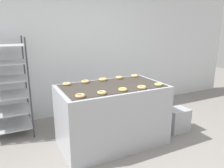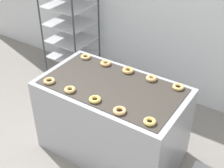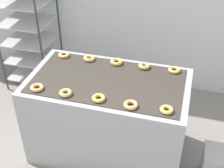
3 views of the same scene
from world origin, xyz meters
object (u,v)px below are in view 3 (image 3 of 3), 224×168
Objects in this scene: donut_near_left at (66,93)px; donut_far_right at (144,66)px; baking_rack_cart at (29,31)px; donut_far_rightmost at (174,70)px; donut_far_leftmost at (64,55)px; glaze_bin at (221,168)px; fryer_machine at (108,117)px; donut_far_left at (89,58)px; donut_near_center at (99,98)px; donut_near_right at (131,105)px; donut_far_center at (116,62)px; donut_near_rightmost at (167,110)px; donut_near_leftmost at (37,88)px.

donut_near_left is 0.87m from donut_far_right.
baking_rack_cart is 2.07m from donut_far_rightmost.
baking_rack_cart is 1.04m from donut_far_leftmost.
donut_near_left is at bearing -173.32° from glaze_bin.
fryer_machine is 0.65m from donut_far_right.
glaze_bin is 1.71m from donut_far_left.
donut_near_left is 0.31m from donut_near_center.
donut_near_right is at bearing -38.05° from baking_rack_cart.
donut_far_rightmost is at bearing 29.16° from fryer_machine.
donut_near_center is 0.69m from donut_far_left.
donut_near_right is (-0.88, -0.18, 0.74)m from glaze_bin.
baking_rack_cart is at bearing 136.86° from donut_near_center.
donut_near_left and donut_near_center have the same top height.
donut_far_center is at bearing 114.95° from donut_near_right.
donut_near_rightmost is 0.96× the size of donut_far_rightmost.
baking_rack_cart is at bearing 139.81° from donut_far_leftmost.
donut_near_rightmost is at bearing -33.17° from baking_rack_cart.
donut_far_leftmost is 1.18m from donut_far_rightmost.
baking_rack_cart is 1.51m from donut_near_leftmost.
donut_near_rightmost is 0.64m from donut_far_rightmost.
donut_near_leftmost is 1.05× the size of donut_far_right.
donut_far_left is at bearing 115.69° from donut_near_center.
glaze_bin is 3.39× the size of donut_near_rightmost.
baking_rack_cart is 4.08× the size of glaze_bin.
donut_far_rightmost is (1.96, -0.65, 0.12)m from baking_rack_cart.
donut_near_leftmost is 0.69m from donut_far_left.
donut_near_rightmost is 0.94× the size of donut_far_left.
donut_near_leftmost and donut_far_rightmost have the same top height.
baking_rack_cart reaches higher than donut_far_rightmost.
donut_near_right and donut_near_rightmost have the same top height.
donut_near_rightmost is (1.19, 0.00, -0.00)m from donut_near_leftmost.
donut_far_leftmost is (-0.59, 0.62, -0.00)m from donut_near_center.
donut_near_rightmost is at bearing -27.77° from donut_far_leftmost.
donut_near_right is at bearing -0.86° from donut_near_left.
fryer_machine is 0.58m from donut_far_center.
donut_far_rightmost is (-0.01, 0.64, -0.00)m from donut_near_rightmost.
glaze_bin is 3.14× the size of donut_near_leftmost.
donut_far_right is (1.66, -0.66, 0.12)m from baking_rack_cart.
fryer_machine is 13.16× the size of donut_near_left.
donut_near_right is 1.05× the size of donut_far_right.
donut_near_left reaches higher than donut_near_rightmost.
donut_near_left reaches higher than glaze_bin.
donut_far_right is at bearing -0.69° from donut_far_center.
donut_near_rightmost is 0.95× the size of donut_far_leftmost.
donut_near_leftmost is at bearing -152.16° from fryer_machine.
donut_near_rightmost is (0.60, -0.31, 0.48)m from fryer_machine.
donut_far_leftmost and donut_far_rightmost have the same top height.
donut_near_rightmost is (0.59, 0.00, -0.00)m from donut_near_center.
donut_near_leftmost reaches higher than fryer_machine.
donut_near_left is 0.69m from donut_far_leftmost.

